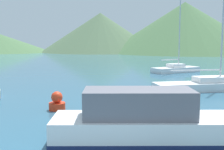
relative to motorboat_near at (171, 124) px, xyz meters
name	(u,v)px	position (x,y,z in m)	size (l,w,h in m)	color
motorboat_near	(171,124)	(0.00, 0.00, 0.00)	(8.51, 2.12, 2.39)	white
sailboat_inner	(212,85)	(5.14, 10.66, -0.23)	(8.87, 3.60, 7.68)	white
sailboat_outer	(176,68)	(5.08, 22.71, -0.17)	(6.05, 4.62, 10.73)	white
buoy_marker	(57,102)	(-5.01, 4.56, -0.22)	(0.85, 0.85, 0.98)	red
hill_central	(100,32)	(-6.91, 86.23, 5.93)	(40.09, 40.09, 13.12)	#4C6647
hill_east	(185,27)	(20.09, 80.41, 7.31)	(50.23, 50.23, 15.88)	#476B42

